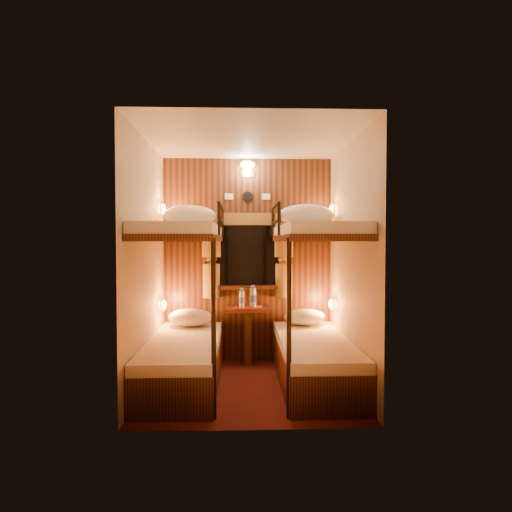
{
  "coord_description": "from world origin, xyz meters",
  "views": [
    {
      "loc": [
        -0.09,
        -4.43,
        1.43
      ],
      "look_at": [
        0.07,
        0.15,
        1.27
      ],
      "focal_mm": 32.0,
      "sensor_mm": 36.0,
      "label": 1
    }
  ],
  "objects_px": {
    "bunk_right": "(314,327)",
    "bottle_right": "(253,297)",
    "table": "(248,327)",
    "bottle_left": "(242,299)",
    "bunk_left": "(184,328)"
  },
  "relations": [
    {
      "from": "bunk_left",
      "to": "bunk_right",
      "type": "relative_size",
      "value": 1.0
    },
    {
      "from": "bunk_right",
      "to": "table",
      "type": "distance_m",
      "value": 1.02
    },
    {
      "from": "bunk_right",
      "to": "bottle_right",
      "type": "distance_m",
      "value": 1.02
    },
    {
      "from": "bunk_right",
      "to": "bottle_left",
      "type": "relative_size",
      "value": 8.34
    },
    {
      "from": "bottle_right",
      "to": "bottle_left",
      "type": "bearing_deg",
      "value": -151.53
    },
    {
      "from": "bunk_left",
      "to": "bunk_right",
      "type": "xyz_separation_m",
      "value": [
        1.3,
        0.0,
        0.0
      ]
    },
    {
      "from": "table",
      "to": "bottle_right",
      "type": "height_order",
      "value": "bottle_right"
    },
    {
      "from": "table",
      "to": "bottle_left",
      "type": "relative_size",
      "value": 2.88
    },
    {
      "from": "bunk_left",
      "to": "bottle_left",
      "type": "xyz_separation_m",
      "value": [
        0.58,
        0.74,
        0.19
      ]
    },
    {
      "from": "bunk_left",
      "to": "table",
      "type": "height_order",
      "value": "bunk_left"
    },
    {
      "from": "bottle_left",
      "to": "bottle_right",
      "type": "height_order",
      "value": "bottle_right"
    },
    {
      "from": "table",
      "to": "bottle_left",
      "type": "xyz_separation_m",
      "value": [
        -0.07,
        -0.04,
        0.33
      ]
    },
    {
      "from": "bunk_right",
      "to": "bottle_right",
      "type": "relative_size",
      "value": 7.41
    },
    {
      "from": "table",
      "to": "bottle_right",
      "type": "xyz_separation_m",
      "value": [
        0.06,
        0.03,
        0.35
      ]
    },
    {
      "from": "bunk_left",
      "to": "bottle_right",
      "type": "xyz_separation_m",
      "value": [
        0.71,
        0.81,
        0.2
      ]
    }
  ]
}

